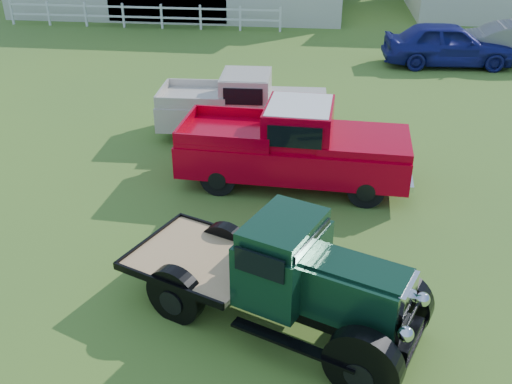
% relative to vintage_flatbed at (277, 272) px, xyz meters
% --- Properties ---
extents(ground, '(120.00, 120.00, 0.00)m').
position_rel_vintage_flatbed_xyz_m(ground, '(-0.86, 1.27, -0.97)').
color(ground, '#486C2A').
extents(fence_rail, '(14.20, 0.16, 1.20)m').
position_rel_vintage_flatbed_xyz_m(fence_rail, '(-8.86, 21.27, -0.37)').
color(fence_rail, white).
rests_on(fence_rail, ground).
extents(vintage_flatbed, '(5.28, 3.66, 1.95)m').
position_rel_vintage_flatbed_xyz_m(vintage_flatbed, '(0.00, 0.00, 0.00)').
color(vintage_flatbed, '#0F3120').
rests_on(vintage_flatbed, ground).
extents(red_pickup, '(5.63, 2.37, 2.02)m').
position_rel_vintage_flatbed_xyz_m(red_pickup, '(-0.09, 5.02, 0.04)').
color(red_pickup, '#B60017').
rests_on(red_pickup, ground).
extents(white_pickup, '(4.95, 2.10, 1.79)m').
position_rel_vintage_flatbed_xyz_m(white_pickup, '(-1.72, 7.82, -0.08)').
color(white_pickup, '#BFB4A5').
rests_on(white_pickup, ground).
extents(misc_car_blue, '(5.17, 2.38, 1.72)m').
position_rel_vintage_flatbed_xyz_m(misc_car_blue, '(5.28, 16.11, -0.11)').
color(misc_car_blue, navy).
rests_on(misc_car_blue, ground).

